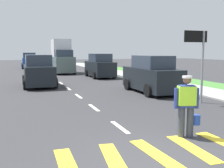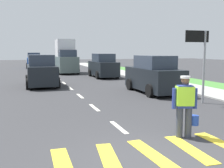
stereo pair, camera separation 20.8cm
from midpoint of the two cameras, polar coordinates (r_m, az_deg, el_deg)
The scene contains 12 objects.
ground_plane at distance 26.04m, azimuth -13.07°, elevation 1.74°, with size 96.00×96.00×0.00m, color #333335.
sidewalk_right at distance 17.98m, azimuth 14.61°, elevation -0.61°, with size 2.40×72.00×0.14m, color #9E9E99.
grass_verge_right at distance 19.41m, azimuth 20.51°, elevation -0.28°, with size 2.40×72.00×0.06m, color #478438.
crosswalk_stripes at distance 6.36m, azimuth 8.18°, elevation -14.39°, with size 4.40×1.93×0.01m.
lane_center_line at distance 30.20m, azimuth -13.93°, elevation 2.43°, with size 0.14×46.40×0.01m.
road_worker at distance 7.45m, azimuth 14.92°, elevation -3.98°, with size 0.77×0.40×1.67m.
lane_direction_sign at distance 12.40m, azimuth 17.45°, elevation 7.10°, with size 1.16×0.11×3.20m.
delivery_truck at distance 28.60m, azimuth -10.78°, elevation 5.49°, with size 2.16×4.60×3.54m.
car_oncoming_lead at distance 18.27m, azimuth -15.66°, elevation 2.52°, with size 2.04×4.10×2.08m.
car_parked_curbside at distance 15.14m, azimuth 8.00°, elevation 1.82°, with size 1.95×4.39×2.07m.
car_oncoming_third at distance 37.91m, azimuth -17.34°, elevation 4.68°, with size 2.04×3.94×2.10m.
car_parked_far at distance 23.71m, azimuth -2.86°, elevation 3.77°, with size 1.96×4.36×2.09m.
Camera 1 is at (-2.86, -4.75, 2.32)m, focal length 42.96 mm.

